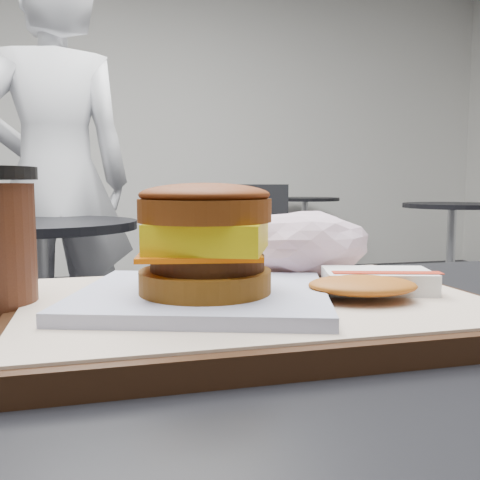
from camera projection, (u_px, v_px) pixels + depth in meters
name	position (u px, v px, depth m)	size (l,w,h in m)	color
serving_tray	(253.00, 308.00, 0.44)	(0.38, 0.28, 0.02)	black
breakfast_sandwich	(205.00, 253.00, 0.41)	(0.23, 0.22, 0.09)	silver
hash_brown	(371.00, 283.00, 0.44)	(0.13, 0.11, 0.02)	silver
crumpled_wrapper	(300.00, 243.00, 0.54)	(0.15, 0.11, 0.06)	white
neighbor_table	(39.00, 277.00, 1.91)	(0.70, 0.70, 0.75)	black
napkin	(1.00, 222.00, 1.83)	(0.12, 0.12, 0.00)	white
neighbor_chair	(212.00, 274.00, 2.21)	(0.63, 0.48, 0.88)	#B3B3B9
patron	(55.00, 181.00, 2.29)	(0.65, 0.43, 1.79)	silver
bg_table_near	(452.00, 231.00, 3.66)	(0.66, 0.66, 0.75)	black
bg_table_far	(305.00, 217.00, 5.19)	(0.66, 0.66, 0.75)	black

